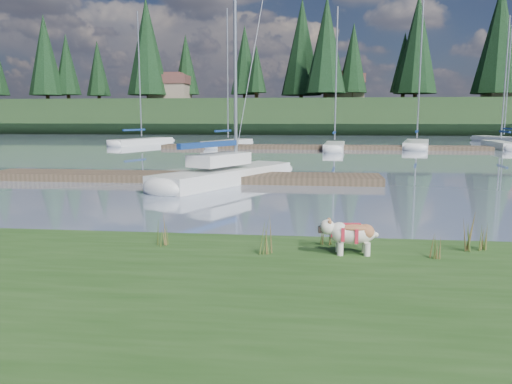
# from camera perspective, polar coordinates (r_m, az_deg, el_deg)

# --- Properties ---
(ground) EXTENTS (200.00, 200.00, 0.00)m
(ground) POSITION_cam_1_polar(r_m,az_deg,el_deg) (40.76, 4.67, 4.93)
(ground) COLOR #8291AB
(ground) RESTS_ON ground
(bank) EXTENTS (60.00, 9.00, 0.35)m
(bank) POSITION_cam_1_polar(r_m,az_deg,el_deg) (5.40, -8.88, -17.78)
(bank) COLOR #2A4B1D
(bank) RESTS_ON ground
(ridge) EXTENTS (200.00, 20.00, 5.00)m
(ridge) POSITION_cam_1_polar(r_m,az_deg,el_deg) (83.66, 5.69, 8.48)
(ridge) COLOR #1B3017
(ridge) RESTS_ON ground
(bulldog) EXTENTS (0.94, 0.43, 0.56)m
(bulldog) POSITION_cam_1_polar(r_m,az_deg,el_deg) (8.26, 10.84, -4.59)
(bulldog) COLOR silver
(bulldog) RESTS_ON bank
(sailboat_main) EXTENTS (5.15, 8.16, 12.00)m
(sailboat_main) POSITION_cam_1_polar(r_m,az_deg,el_deg) (20.08, -2.40, 2.45)
(sailboat_main) COLOR silver
(sailboat_main) RESTS_ON ground
(dock_near) EXTENTS (16.00, 2.00, 0.30)m
(dock_near) POSITION_cam_1_polar(r_m,az_deg,el_deg) (20.51, -8.59, 1.72)
(dock_near) COLOR #4C3D2C
(dock_near) RESTS_ON ground
(dock_far) EXTENTS (26.00, 2.20, 0.30)m
(dock_far) POSITION_cam_1_polar(r_m,az_deg,el_deg) (40.73, 7.49, 5.10)
(dock_far) COLOR #4C3D2C
(dock_far) RESTS_ON ground
(sailboat_bg_0) EXTENTS (4.50, 8.46, 12.15)m
(sailboat_bg_0) POSITION_cam_1_polar(r_m,az_deg,el_deg) (48.63, -12.37, 5.73)
(sailboat_bg_0) COLOR silver
(sailboat_bg_0) RESTS_ON ground
(sailboat_bg_1) EXTENTS (3.82, 7.95, 11.72)m
(sailboat_bg_1) POSITION_cam_1_polar(r_m,az_deg,el_deg) (44.31, -2.80, 5.67)
(sailboat_bg_1) COLOR silver
(sailboat_bg_1) RESTS_ON ground
(sailboat_bg_2) EXTENTS (1.96, 7.28, 10.89)m
(sailboat_bg_2) POSITION_cam_1_polar(r_m,az_deg,el_deg) (40.12, 8.99, 5.27)
(sailboat_bg_2) COLOR silver
(sailboat_bg_2) RESTS_ON ground
(sailboat_bg_3) EXTENTS (3.87, 9.59, 13.67)m
(sailboat_bg_3) POSITION_cam_1_polar(r_m,az_deg,el_deg) (45.13, 17.91, 5.31)
(sailboat_bg_3) COLOR silver
(sailboat_bg_3) RESTS_ON ground
(sailboat_bg_4) EXTENTS (1.80, 7.23, 10.65)m
(sailboat_bg_4) POSITION_cam_1_polar(r_m,az_deg,el_deg) (46.34, 25.95, 4.94)
(sailboat_bg_4) COLOR silver
(sailboat_bg_4) RESTS_ON ground
(sailboat_bg_5) EXTENTS (4.53, 8.96, 12.59)m
(sailboat_bg_5) POSITION_cam_1_polar(r_m,az_deg,el_deg) (57.74, 25.96, 5.48)
(sailboat_bg_5) COLOR silver
(sailboat_bg_5) RESTS_ON ground
(weed_0) EXTENTS (0.17, 0.14, 0.70)m
(weed_0) POSITION_cam_1_polar(r_m,az_deg,el_deg) (8.15, 1.10, -5.05)
(weed_0) COLOR #475B23
(weed_0) RESTS_ON bank
(weed_1) EXTENTS (0.17, 0.14, 0.55)m
(weed_1) POSITION_cam_1_polar(r_m,az_deg,el_deg) (8.84, 7.97, -4.46)
(weed_1) COLOR #475B23
(weed_1) RESTS_ON bank
(weed_2) EXTENTS (0.17, 0.14, 0.66)m
(weed_2) POSITION_cam_1_polar(r_m,az_deg,el_deg) (9.01, 23.12, -4.54)
(weed_2) COLOR #475B23
(weed_2) RESTS_ON bank
(weed_3) EXTENTS (0.17, 0.14, 0.53)m
(weed_3) POSITION_cam_1_polar(r_m,az_deg,el_deg) (8.79, -10.65, -4.66)
(weed_3) COLOR #475B23
(weed_3) RESTS_ON bank
(weed_4) EXTENTS (0.17, 0.14, 0.41)m
(weed_4) POSITION_cam_1_polar(r_m,az_deg,el_deg) (8.40, 19.86, -5.99)
(weed_4) COLOR #475B23
(weed_4) RESTS_ON bank
(weed_5) EXTENTS (0.17, 0.14, 0.51)m
(weed_5) POSITION_cam_1_polar(r_m,az_deg,el_deg) (9.21, 24.32, -4.74)
(weed_5) COLOR #475B23
(weed_5) RESTS_ON bank
(mud_lip) EXTENTS (60.00, 0.50, 0.14)m
(mud_lip) POSITION_cam_1_polar(r_m,az_deg,el_deg) (9.48, -1.78, -6.67)
(mud_lip) COLOR #33281C
(mud_lip) RESTS_ON ground
(conifer_1) EXTENTS (4.40, 4.40, 11.30)m
(conifer_1) POSITION_cam_1_polar(r_m,az_deg,el_deg) (91.93, -20.81, 13.47)
(conifer_1) COLOR #382619
(conifer_1) RESTS_ON ridge
(conifer_2) EXTENTS (6.60, 6.60, 16.05)m
(conifer_2) POSITION_cam_1_polar(r_m,az_deg,el_deg) (83.67, -12.35, 15.92)
(conifer_2) COLOR #382619
(conifer_2) RESTS_ON ridge
(conifer_3) EXTENTS (4.84, 4.84, 12.25)m
(conifer_3) POSITION_cam_1_polar(r_m,az_deg,el_deg) (83.93, -1.31, 14.84)
(conifer_3) COLOR #382619
(conifer_3) RESTS_ON ridge
(conifer_4) EXTENTS (6.16, 6.16, 15.10)m
(conifer_4) POSITION_cam_1_polar(r_m,az_deg,el_deg) (77.39, 8.04, 16.30)
(conifer_4) COLOR #382619
(conifer_4) RESTS_ON ridge
(conifer_5) EXTENTS (3.96, 3.96, 10.35)m
(conifer_5) POSITION_cam_1_polar(r_m,az_deg,el_deg) (82.22, 16.58, 13.99)
(conifer_5) COLOR #382619
(conifer_5) RESTS_ON ridge
(conifer_6) EXTENTS (7.04, 7.04, 17.00)m
(conifer_6) POSITION_cam_1_polar(r_m,az_deg,el_deg) (83.84, 26.04, 15.56)
(conifer_6) COLOR #382619
(conifer_6) RESTS_ON ridge
(house_0) EXTENTS (6.30, 5.30, 4.65)m
(house_0) POSITION_cam_1_polar(r_m,az_deg,el_deg) (84.10, -9.79, 11.68)
(house_0) COLOR gray
(house_0) RESTS_ON ridge
(house_1) EXTENTS (6.30, 5.30, 4.65)m
(house_1) POSITION_cam_1_polar(r_m,az_deg,el_deg) (81.93, 10.00, 11.76)
(house_1) COLOR gray
(house_1) RESTS_ON ridge
(house_2) EXTENTS (6.30, 5.30, 4.65)m
(house_2) POSITION_cam_1_polar(r_m,az_deg,el_deg) (84.79, 26.80, 10.88)
(house_2) COLOR gray
(house_2) RESTS_ON ridge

